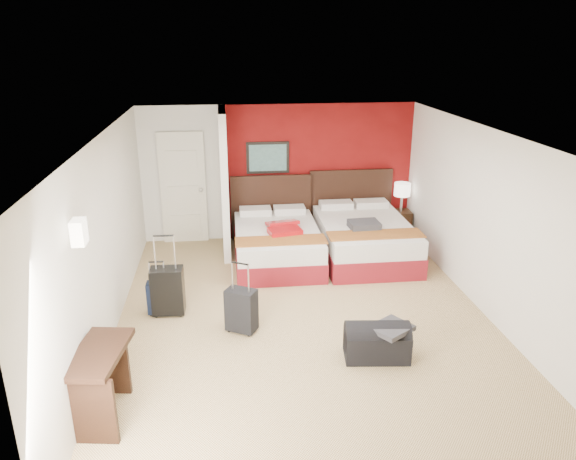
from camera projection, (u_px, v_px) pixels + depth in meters
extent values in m
plane|color=tan|center=(304.00, 318.00, 7.37)|extent=(6.50, 6.50, 0.00)
cube|color=silver|center=(278.00, 173.00, 9.98)|extent=(5.00, 0.04, 2.50)
cube|color=silver|center=(105.00, 241.00, 6.66)|extent=(0.04, 6.50, 2.50)
cube|color=black|center=(268.00, 158.00, 9.80)|extent=(0.78, 0.03, 0.58)
cube|color=white|center=(79.00, 232.00, 5.05)|extent=(0.12, 0.20, 0.24)
cube|color=maroon|center=(319.00, 172.00, 10.05)|extent=(3.50, 0.04, 2.50)
cube|color=silver|center=(225.00, 183.00, 9.27)|extent=(0.12, 1.20, 2.50)
cube|color=silver|center=(183.00, 188.00, 9.81)|extent=(0.82, 0.06, 2.05)
cube|color=white|center=(277.00, 245.00, 9.12)|extent=(1.42, 2.02, 0.60)
cube|color=white|center=(364.00, 240.00, 9.30)|extent=(1.51, 2.15, 0.64)
cube|color=#B00F13|center=(284.00, 228.00, 8.92)|extent=(0.64, 0.80, 0.09)
cube|color=#3D3D42|center=(364.00, 225.00, 8.88)|extent=(0.50, 0.41, 0.12)
cube|color=black|center=(400.00, 224.00, 10.25)|extent=(0.40, 0.40, 0.53)
cylinder|color=silver|center=(402.00, 197.00, 10.07)|extent=(0.40, 0.40, 0.54)
cube|color=black|center=(168.00, 292.00, 7.38)|extent=(0.45, 0.29, 0.65)
cube|color=black|center=(241.00, 312.00, 6.95)|extent=(0.45, 0.39, 0.56)
cube|color=black|center=(159.00, 299.00, 7.42)|extent=(0.32, 0.20, 0.44)
cube|color=black|center=(377.00, 343.00, 6.41)|extent=(0.80, 0.49, 0.38)
cube|color=#37373C|center=(392.00, 328.00, 6.30)|extent=(0.58, 0.56, 0.06)
cube|color=black|center=(102.00, 384.00, 5.35)|extent=(0.59, 0.97, 0.76)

